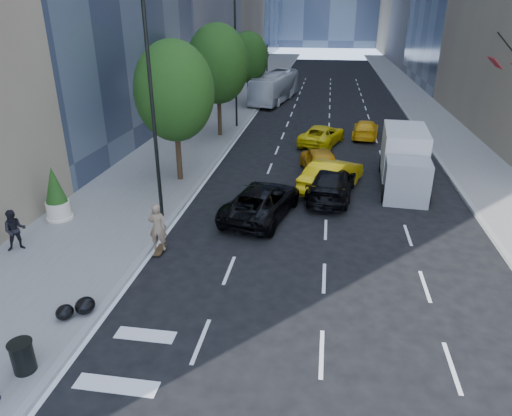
% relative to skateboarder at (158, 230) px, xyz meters
% --- Properties ---
extents(ground, '(160.00, 160.00, 0.00)m').
position_rel_skateboarder_xyz_m(ground, '(5.51, -0.91, -0.98)').
color(ground, black).
rests_on(ground, ground).
extents(sidewalk_left, '(6.00, 120.00, 0.15)m').
position_rel_skateboarder_xyz_m(sidewalk_left, '(-3.49, 29.09, -0.90)').
color(sidewalk_left, slate).
rests_on(sidewalk_left, ground).
extents(sidewalk_right, '(4.00, 120.00, 0.15)m').
position_rel_skateboarder_xyz_m(sidewalk_right, '(15.51, 29.09, -0.90)').
color(sidewalk_right, slate).
rests_on(sidewalk_right, ground).
extents(lamp_near, '(2.13, 0.22, 10.00)m').
position_rel_skateboarder_xyz_m(lamp_near, '(-0.81, 3.09, 4.83)').
color(lamp_near, black).
rests_on(lamp_near, sidewalk_left).
extents(lamp_far, '(2.13, 0.22, 10.00)m').
position_rel_skateboarder_xyz_m(lamp_far, '(-0.81, 21.09, 4.83)').
color(lamp_far, black).
rests_on(lamp_far, sidewalk_left).
extents(tree_near, '(4.20, 4.20, 7.46)m').
position_rel_skateboarder_xyz_m(tree_near, '(-1.69, 8.09, 3.99)').
color(tree_near, '#302412').
rests_on(tree_near, sidewalk_left).
extents(tree_mid, '(4.50, 4.50, 7.99)m').
position_rel_skateboarder_xyz_m(tree_mid, '(-1.69, 18.09, 4.34)').
color(tree_mid, '#302412').
rests_on(tree_mid, sidewalk_left).
extents(tree_far, '(3.90, 3.90, 6.92)m').
position_rel_skateboarder_xyz_m(tree_far, '(-1.69, 31.09, 3.65)').
color(tree_far, '#302412').
rests_on(tree_far, sidewalk_left).
extents(traffic_signal, '(2.48, 0.53, 5.20)m').
position_rel_skateboarder_xyz_m(traffic_signal, '(-0.89, 39.09, 3.26)').
color(traffic_signal, black).
rests_on(traffic_signal, sidewalk_left).
extents(skateboarder, '(0.74, 0.52, 1.96)m').
position_rel_skateboarder_xyz_m(skateboarder, '(0.00, 0.00, 0.00)').
color(skateboarder, '#866D53').
rests_on(skateboarder, ground).
extents(black_sedan_lincoln, '(3.60, 5.83, 1.51)m').
position_rel_skateboarder_xyz_m(black_sedan_lincoln, '(3.51, 4.09, -0.23)').
color(black_sedan_lincoln, black).
rests_on(black_sedan_lincoln, ground).
extents(black_sedan_mercedes, '(2.82, 5.53, 1.54)m').
position_rel_skateboarder_xyz_m(black_sedan_mercedes, '(6.71, 6.97, -0.21)').
color(black_sedan_mercedes, black).
rests_on(black_sedan_mercedes, ground).
extents(taxi_a, '(2.76, 4.94, 1.59)m').
position_rel_skateboarder_xyz_m(taxi_a, '(6.01, 10.59, -0.18)').
color(taxi_a, orange).
rests_on(taxi_a, ground).
extents(taxi_b, '(3.60, 5.24, 1.63)m').
position_rel_skateboarder_xyz_m(taxi_b, '(6.71, 8.09, -0.16)').
color(taxi_b, '#E0B40B').
rests_on(taxi_b, ground).
extents(taxi_c, '(3.62, 5.44, 1.39)m').
position_rel_skateboarder_xyz_m(taxi_c, '(6.01, 17.09, -0.28)').
color(taxi_c, yellow).
rests_on(taxi_c, ground).
extents(taxi_d, '(2.29, 4.57, 1.27)m').
position_rel_skateboarder_xyz_m(taxi_d, '(9.23, 19.59, -0.34)').
color(taxi_d, yellow).
rests_on(taxi_d, ground).
extents(city_bus, '(4.17, 11.11, 3.02)m').
position_rel_skateboarder_xyz_m(city_bus, '(0.71, 33.32, 0.53)').
color(city_bus, white).
rests_on(city_bus, ground).
extents(box_truck, '(2.68, 6.36, 2.98)m').
position_rel_skateboarder_xyz_m(box_truck, '(10.53, 9.28, 0.53)').
color(box_truck, silver).
rests_on(box_truck, ground).
extents(pedestrian_a, '(1.03, 0.97, 1.68)m').
position_rel_skateboarder_xyz_m(pedestrian_a, '(-5.51, -0.87, 0.01)').
color(pedestrian_a, black).
rests_on(pedestrian_a, sidewalk_left).
extents(pedestrian_b, '(1.12, 0.52, 1.86)m').
position_rel_skateboarder_xyz_m(pedestrian_b, '(-5.69, 17.09, 0.10)').
color(pedestrian_b, black).
rests_on(pedestrian_b, sidewalk_left).
extents(trash_can, '(0.57, 0.57, 0.86)m').
position_rel_skateboarder_xyz_m(trash_can, '(-1.19, -6.91, -0.40)').
color(trash_can, black).
rests_on(trash_can, sidewalk_left).
extents(planter_shrub, '(1.03, 1.03, 2.48)m').
position_rel_skateboarder_xyz_m(planter_shrub, '(-5.49, 2.09, 0.35)').
color(planter_shrub, '#EEE1C5').
rests_on(planter_shrub, sidewalk_left).
extents(garbage_bags, '(1.04, 1.01, 0.52)m').
position_rel_skateboarder_xyz_m(garbage_bags, '(-1.04, -4.48, -0.58)').
color(garbage_bags, black).
rests_on(garbage_bags, sidewalk_left).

